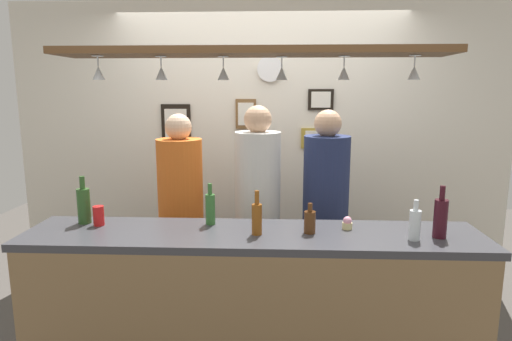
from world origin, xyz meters
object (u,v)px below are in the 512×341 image
Objects in this scene: bottle_beer_brown_stubby at (310,221)px; bottle_soda_clear at (415,224)px; person_right_navy_shirt at (326,201)px; bottle_wine_dark_red at (441,217)px; person_middle_white_patterned_shirt at (257,197)px; bottle_beer_amber_tall at (257,218)px; picture_frame_upper_small at (321,100)px; bottle_champagne_green at (84,205)px; picture_frame_caricature at (176,123)px; picture_frame_crest at (246,114)px; person_left_orange_shirt at (181,201)px; cupcake at (347,223)px; wall_clock at (270,69)px; bottle_beer_green_import at (210,208)px; drink_can at (99,216)px; picture_frame_lower_pair at (318,138)px.

bottle_soda_clear is at bearing -9.29° from bottle_beer_brown_stubby.
bottle_wine_dark_red is (0.56, -0.77, 0.11)m from person_right_navy_shirt.
person_middle_white_patterned_shirt is 1.23m from bottle_soda_clear.
bottle_wine_dark_red is (1.04, -0.01, 0.02)m from bottle_beer_amber_tall.
picture_frame_upper_small is at bearing 104.60° from bottle_soda_clear.
bottle_champagne_green is 1.37m from picture_frame_caricature.
person_left_orange_shirt is at bearing -123.85° from picture_frame_crest.
bottle_soda_clear is (-0.16, -0.05, -0.03)m from bottle_wine_dark_red.
cupcake is (-0.50, 0.13, -0.08)m from bottle_wine_dark_red.
person_right_navy_shirt reaches higher than person_left_orange_shirt.
person_middle_white_patterned_shirt reaches higher than cupcake.
person_left_orange_shirt is 1.38m from wall_clock.
wall_clock reaches higher than cupcake.
wall_clock is at bearing 124.48° from bottle_wine_dark_red.
bottle_beer_green_import reaches higher than bottle_soda_clear.
person_middle_white_patterned_shirt is 0.80m from bottle_beer_brown_stubby.
bottle_beer_green_import is 0.80m from bottle_champagne_green.
bottle_beer_brown_stubby is 0.53× the size of picture_frame_caricature.
bottle_wine_dark_red is at bearing 17.46° from bottle_soda_clear.
picture_frame_caricature reaches higher than person_left_orange_shirt.
person_middle_white_patterned_shirt is 1.02× the size of person_right_navy_shirt.
drink_can is (-0.37, -0.64, 0.07)m from person_left_orange_shirt.
bottle_beer_green_import is 1.62m from picture_frame_upper_small.
cupcake is at bearing -29.16° from person_left_orange_shirt.
bottle_champagne_green is 1.65m from picture_frame_crest.
bottle_soda_clear is 2.95× the size of cupcake.
picture_frame_caricature reaches higher than bottle_soda_clear.
bottle_beer_green_import reaches higher than cupcake.
bottle_beer_amber_tall is 0.76× the size of picture_frame_caricature.
person_middle_white_patterned_shirt reaches higher than bottle_soda_clear.
person_middle_white_patterned_shirt is at bearing -96.67° from wall_clock.
wall_clock is at bearing 45.24° from person_left_orange_shirt.
bottle_champagne_green is 1.00× the size of picture_frame_lower_pair.
person_right_navy_shirt reaches higher than bottle_beer_brown_stubby.
picture_frame_upper_small is at bearing 92.09° from cupcake.
bottle_soda_clear is 0.88× the size of picture_frame_crest.
drink_can is at bearing -156.40° from person_right_navy_shirt.
wall_clock is (0.08, 0.67, 0.97)m from person_middle_white_patterned_shirt.
picture_frame_lower_pair reaches higher than bottle_beer_amber_tall.
person_left_orange_shirt is 7.60× the size of picture_frame_upper_small.
bottle_wine_dark_red is 0.73m from bottle_beer_brown_stubby.
drink_can is at bearing 176.24° from bottle_wine_dark_red.
bottle_wine_dark_red is 1.30× the size of bottle_soda_clear.
bottle_beer_green_import is 1.18× the size of wall_clock.
person_right_navy_shirt is 7.74× the size of wall_clock.
cupcake is 0.35× the size of picture_frame_upper_small.
person_right_navy_shirt is at bearing -90.95° from picture_frame_upper_small.
bottle_beer_green_import is at bearing -68.79° from picture_frame_caricature.
bottle_soda_clear reaches higher than bottle_beer_brown_stubby.
picture_frame_lower_pair is at bearing 0.00° from picture_frame_crest.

